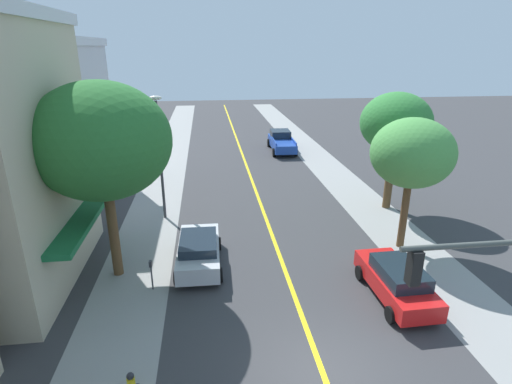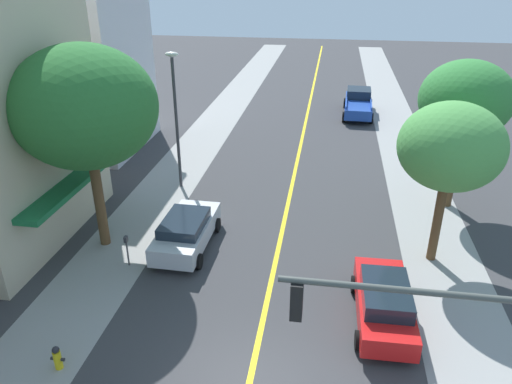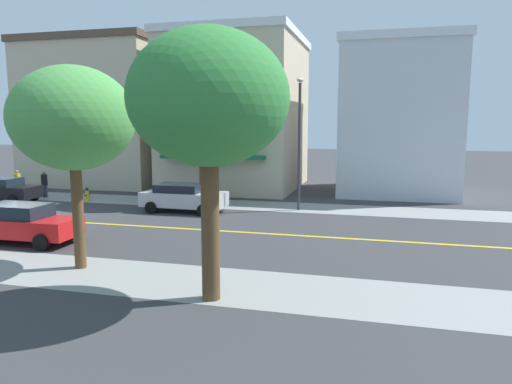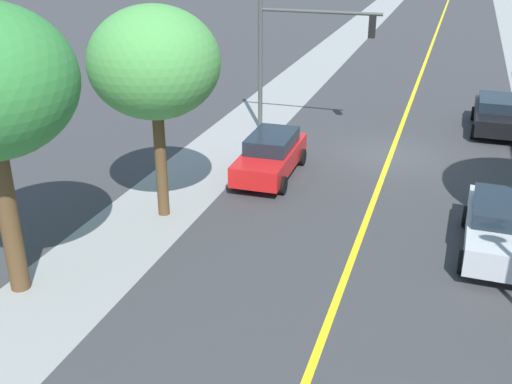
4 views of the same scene
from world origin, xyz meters
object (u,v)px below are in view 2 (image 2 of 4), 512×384
at_px(street_tree_left_near, 466,100).
at_px(red_sedan_right_curb, 384,302).
at_px(parking_meter, 127,246).
at_px(traffic_light_mast, 445,350).
at_px(fire_hydrant, 57,358).
at_px(street_lamp, 176,108).
at_px(street_tree_left_far, 85,107).
at_px(blue_pickup_truck, 358,103).
at_px(silver_sedan_left_curb, 186,231).
at_px(street_tree_right_corner, 451,147).

height_order(street_tree_left_near, red_sedan_right_curb, street_tree_left_near).
height_order(parking_meter, traffic_light_mast, traffic_light_mast).
bearing_deg(street_tree_left_near, parking_meter, -151.03).
xyz_separation_m(fire_hydrant, parking_meter, (-0.05, 5.58, 0.49)).
xyz_separation_m(traffic_light_mast, street_lamp, (-10.53, 15.05, 0.47)).
xyz_separation_m(street_tree_left_far, traffic_light_mast, (12.06, -8.80, -2.19)).
distance_m(street_lamp, blue_pickup_truck, 18.77).
height_order(fire_hydrant, street_lamp, street_lamp).
bearing_deg(street_tree_left_near, silver_sedan_left_curb, -153.43).
xyz_separation_m(street_tree_right_corner, silver_sedan_left_curb, (-10.28, -0.72, -4.12)).
height_order(red_sedan_right_curb, blue_pickup_truck, blue_pickup_truck).
distance_m(street_tree_left_near, street_tree_left_far, 16.70).
bearing_deg(red_sedan_right_curb, silver_sedan_left_curb, 64.68).
distance_m(street_tree_right_corner, street_tree_left_far, 14.01).
relative_size(street_lamp, blue_pickup_truck, 1.19).
xyz_separation_m(red_sedan_right_curb, silver_sedan_left_curb, (-7.96, 3.58, -0.01)).
distance_m(street_tree_left_near, blue_pickup_truck, 16.69).
relative_size(traffic_light_mast, street_lamp, 0.81).
distance_m(traffic_light_mast, blue_pickup_truck, 30.70).
xyz_separation_m(street_tree_left_far, fire_hydrant, (1.73, -7.05, -5.70)).
bearing_deg(street_tree_left_far, silver_sedan_left_curb, 3.81).
height_order(street_tree_left_far, street_lamp, street_tree_left_far).
relative_size(fire_hydrant, street_lamp, 0.11).
xyz_separation_m(street_tree_left_near, parking_meter, (-13.82, -7.65, -4.51)).
bearing_deg(red_sedan_right_curb, traffic_light_mast, -176.29).
xyz_separation_m(street_tree_right_corner, street_tree_left_far, (-13.93, -0.96, 1.19)).
xyz_separation_m(street_tree_left_near, fire_hydrant, (-13.77, -13.22, -5.00)).
bearing_deg(silver_sedan_left_curb, traffic_light_mast, -136.00).
relative_size(street_tree_right_corner, blue_pickup_truck, 1.09).
bearing_deg(silver_sedan_left_curb, street_lamp, 20.34).
height_order(street_tree_left_near, blue_pickup_truck, street_tree_left_near).
relative_size(street_tree_right_corner, parking_meter, 4.89).
bearing_deg(street_tree_left_far, traffic_light_mast, -36.10).
distance_m(fire_hydrant, parking_meter, 5.60).
distance_m(traffic_light_mast, street_lamp, 18.37).
bearing_deg(street_tree_right_corner, silver_sedan_left_curb, -175.99).
bearing_deg(red_sedan_right_curb, street_tree_left_far, 72.85).
xyz_separation_m(street_tree_left_near, silver_sedan_left_curb, (-11.86, -5.93, -4.60)).
relative_size(street_tree_left_far, blue_pickup_truck, 1.40).
relative_size(parking_meter, traffic_light_mast, 0.23).
bearing_deg(red_sedan_right_curb, street_lamp, 45.28).
relative_size(street_tree_right_corner, street_tree_left_far, 0.78).
relative_size(street_tree_left_near, fire_hydrant, 8.78).
bearing_deg(blue_pickup_truck, street_tree_right_corner, -171.63).
relative_size(fire_hydrant, blue_pickup_truck, 0.14).
relative_size(parking_meter, red_sedan_right_curb, 0.30).
relative_size(street_tree_left_far, parking_meter, 6.30).
xyz_separation_m(traffic_light_mast, blue_pickup_truck, (-0.52, 30.55, -2.99)).
height_order(traffic_light_mast, street_lamp, street_lamp).
relative_size(street_tree_left_near, silver_sedan_left_curb, 1.58).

